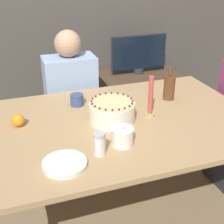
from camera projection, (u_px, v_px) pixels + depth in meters
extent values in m
plane|color=#8C7556|center=(117.00, 217.00, 2.22)|extent=(12.00, 12.00, 0.00)
cube|color=#4C4742|center=(66.00, 2.00, 2.82)|extent=(8.00, 0.05, 2.60)
cube|color=tan|center=(118.00, 123.00, 1.88)|extent=(1.68, 1.09, 0.03)
cylinder|color=tan|center=(183.00, 123.00, 2.69)|extent=(0.07, 0.07, 0.75)
cylinder|color=white|center=(112.00, 112.00, 1.84)|extent=(0.27, 0.27, 0.12)
cylinder|color=beige|center=(112.00, 102.00, 1.82)|extent=(0.26, 0.26, 0.01)
sphere|color=maroon|center=(131.00, 98.00, 1.85)|extent=(0.01, 0.01, 0.01)
sphere|color=maroon|center=(128.00, 96.00, 1.88)|extent=(0.01, 0.01, 0.01)
sphere|color=maroon|center=(123.00, 94.00, 1.90)|extent=(0.01, 0.01, 0.01)
sphere|color=maroon|center=(118.00, 93.00, 1.92)|extent=(0.01, 0.01, 0.01)
sphere|color=maroon|center=(112.00, 93.00, 1.92)|extent=(0.01, 0.01, 0.01)
sphere|color=maroon|center=(106.00, 93.00, 1.91)|extent=(0.01, 0.01, 0.01)
sphere|color=maroon|center=(100.00, 94.00, 1.90)|extent=(0.01, 0.01, 0.01)
sphere|color=maroon|center=(96.00, 96.00, 1.87)|extent=(0.01, 0.01, 0.01)
sphere|color=maroon|center=(93.00, 98.00, 1.84)|extent=(0.01, 0.01, 0.01)
sphere|color=maroon|center=(91.00, 101.00, 1.81)|extent=(0.01, 0.01, 0.01)
sphere|color=maroon|center=(92.00, 104.00, 1.78)|extent=(0.01, 0.01, 0.01)
sphere|color=maroon|center=(95.00, 106.00, 1.75)|extent=(0.01, 0.01, 0.01)
sphere|color=maroon|center=(100.00, 108.00, 1.72)|extent=(0.01, 0.01, 0.01)
sphere|color=maroon|center=(106.00, 110.00, 1.71)|extent=(0.01, 0.01, 0.01)
sphere|color=maroon|center=(112.00, 110.00, 1.70)|extent=(0.01, 0.01, 0.01)
sphere|color=maroon|center=(119.00, 109.00, 1.71)|extent=(0.01, 0.01, 0.01)
sphere|color=maroon|center=(125.00, 108.00, 1.73)|extent=(0.01, 0.01, 0.01)
sphere|color=maroon|center=(130.00, 106.00, 1.75)|extent=(0.01, 0.01, 0.01)
sphere|color=maroon|center=(132.00, 103.00, 1.78)|extent=(0.01, 0.01, 0.01)
sphere|color=maroon|center=(133.00, 101.00, 1.81)|extent=(0.01, 0.01, 0.01)
cylinder|color=white|center=(122.00, 137.00, 1.62)|extent=(0.12, 0.12, 0.08)
cylinder|color=white|center=(123.00, 130.00, 1.60)|extent=(0.12, 0.12, 0.01)
sphere|color=white|center=(123.00, 126.00, 1.59)|extent=(0.02, 0.02, 0.02)
cylinder|color=white|center=(100.00, 145.00, 1.53)|extent=(0.06, 0.06, 0.10)
cylinder|color=silver|center=(99.00, 135.00, 1.50)|extent=(0.06, 0.06, 0.02)
cylinder|color=white|center=(65.00, 165.00, 1.46)|extent=(0.21, 0.21, 0.01)
cylinder|color=white|center=(65.00, 164.00, 1.46)|extent=(0.21, 0.21, 0.01)
cylinder|color=white|center=(65.00, 162.00, 1.45)|extent=(0.21, 0.21, 0.01)
cylinder|color=tan|center=(150.00, 114.00, 1.93)|extent=(0.07, 0.07, 0.02)
cylinder|color=#CC4C47|center=(151.00, 95.00, 1.87)|extent=(0.03, 0.03, 0.24)
cylinder|color=brown|center=(169.00, 88.00, 2.12)|extent=(0.08, 0.08, 0.17)
cylinder|color=brown|center=(171.00, 71.00, 2.07)|extent=(0.03, 0.03, 0.06)
cylinder|color=#384C7F|center=(77.00, 100.00, 2.05)|extent=(0.09, 0.09, 0.08)
sphere|color=orange|center=(18.00, 120.00, 1.79)|extent=(0.08, 0.08, 0.08)
cube|color=#473D33|center=(74.00, 141.00, 2.71)|extent=(0.34, 0.34, 0.45)
cube|color=#99B7E0|center=(71.00, 89.00, 2.49)|extent=(0.40, 0.24, 0.53)
sphere|color=tan|center=(68.00, 44.00, 2.33)|extent=(0.20, 0.20, 0.20)
cube|color=#4C3828|center=(137.00, 103.00, 3.20)|extent=(0.78, 0.47, 0.64)
cylinder|color=#2D2D33|center=(138.00, 71.00, 3.05)|extent=(0.10, 0.10, 0.05)
cube|color=#2D2D33|center=(139.00, 52.00, 2.98)|extent=(0.56, 0.02, 0.34)
cube|color=black|center=(139.00, 53.00, 2.97)|extent=(0.54, 0.03, 0.31)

